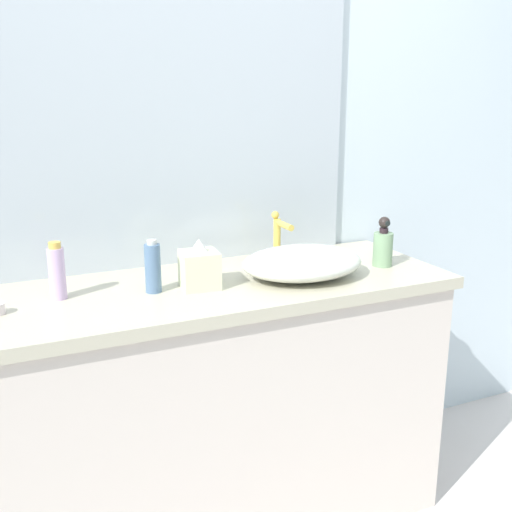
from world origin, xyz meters
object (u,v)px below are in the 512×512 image
object	(u,v)px
sink_basin	(302,262)
soap_dispenser	(383,246)
lotion_bottle	(57,272)
tissue_box	(199,267)
perfume_bottle	(153,267)

from	to	relation	value
sink_basin	soap_dispenser	world-z (taller)	soap_dispenser
sink_basin	lotion_bottle	size ratio (longest dim) A/B	2.38
sink_basin	soap_dispenser	xyz separation A→B (m)	(0.32, -0.00, 0.02)
sink_basin	lotion_bottle	world-z (taller)	lotion_bottle
lotion_bottle	soap_dispenser	bearing A→B (deg)	-5.61
soap_dispenser	tissue_box	xyz separation A→B (m)	(-0.67, 0.04, -0.01)
tissue_box	soap_dispenser	bearing A→B (deg)	-3.06
soap_dispenser	perfume_bottle	size ratio (longest dim) A/B	1.07
sink_basin	soap_dispenser	distance (m)	0.32
soap_dispenser	perfume_bottle	bearing A→B (deg)	176.41
soap_dispenser	tissue_box	distance (m)	0.67
tissue_box	sink_basin	bearing A→B (deg)	-5.46
soap_dispenser	lotion_bottle	world-z (taller)	soap_dispenser
lotion_bottle	tissue_box	size ratio (longest dim) A/B	1.11
soap_dispenser	tissue_box	world-z (taller)	soap_dispenser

